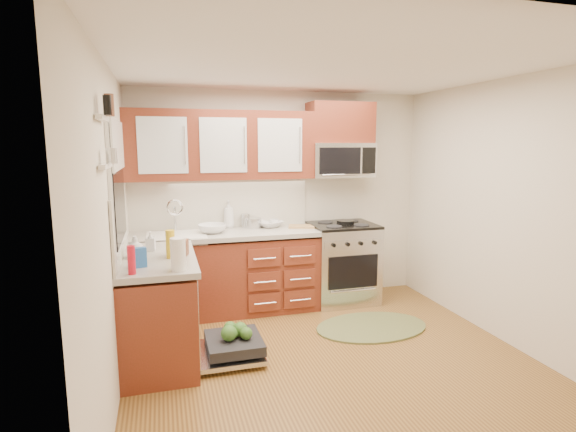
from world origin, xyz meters
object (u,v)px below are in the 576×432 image
object	(u,v)px
paper_towel_roll	(178,254)
range	(342,263)
sink	(177,246)
bowl_a	(270,224)
upper_cabinets	(221,145)
dishwasher	(230,348)
cup	(274,223)
skillet	(346,222)
rug	(372,327)
microwave	(340,160)
stock_pot	(253,223)
bowl_b	(212,229)
cutting_board	(302,226)

from	to	relation	value
paper_towel_roll	range	bearing A→B (deg)	35.94
sink	bowl_a	world-z (taller)	bowl_a
range	sink	world-z (taller)	range
bowl_a	upper_cabinets	bearing A→B (deg)	-177.39
dishwasher	paper_towel_roll	bearing A→B (deg)	-145.31
upper_cabinets	range	distance (m)	1.99
sink	cup	xyz separation A→B (m)	(1.14, 0.19, 0.17)
sink	dishwasher	world-z (taller)	sink
paper_towel_roll	cup	xyz separation A→B (m)	(1.16, 1.60, -0.08)
skillet	cup	xyz separation A→B (m)	(-0.83, 0.17, 0.00)
upper_cabinets	rug	xyz separation A→B (m)	(1.39, -1.00, -1.86)
dishwasher	skillet	world-z (taller)	skillet
upper_cabinets	skillet	world-z (taller)	upper_cabinets
skillet	cup	distance (m)	0.85
microwave	cup	distance (m)	1.08
range	skillet	bearing A→B (deg)	14.66
microwave	rug	bearing A→B (deg)	-91.13
microwave	stock_pot	bearing A→B (deg)	177.28
microwave	bowl_b	size ratio (longest dim) A/B	2.49
cutting_board	microwave	bearing A→B (deg)	7.87
cutting_board	paper_towel_roll	size ratio (longest dim) A/B	1.18
sink	bowl_a	bearing A→B (deg)	9.53
dishwasher	bowl_b	size ratio (longest dim) A/B	2.29
rug	stock_pot	distance (m)	1.75
microwave	bowl_b	distance (m)	1.71
upper_cabinets	stock_pot	bearing A→B (deg)	4.07
paper_towel_roll	bowl_a	bearing A→B (deg)	55.29
bowl_b	dishwasher	bearing A→B (deg)	-89.79
upper_cabinets	range	bearing A→B (deg)	-5.89
dishwasher	rug	distance (m)	1.55
rug	stock_pot	bearing A→B (deg)	135.17
dishwasher	bowl_b	xyz separation A→B (m)	(-0.00, 1.13, 0.87)
skillet	stock_pot	size ratio (longest dim) A/B	1.08
stock_pot	cup	xyz separation A→B (m)	(0.26, 0.01, -0.01)
sink	dishwasher	distance (m)	1.38
upper_cabinets	cup	xyz separation A→B (m)	(0.61, 0.04, -0.90)
stock_pot	dishwasher	bearing A→B (deg)	-110.50
upper_cabinets	cutting_board	distance (m)	1.31
range	bowl_a	world-z (taller)	bowl_a
bowl_a	bowl_b	bearing A→B (deg)	-165.97
skillet	bowl_b	world-z (taller)	bowl_b
sink	stock_pot	size ratio (longest dim) A/B	3.18
dishwasher	upper_cabinets	bearing A→B (deg)	83.96
range	microwave	bearing A→B (deg)	90.00
dishwasher	paper_towel_roll	size ratio (longest dim) A/B	2.74
upper_cabinets	cup	size ratio (longest dim) A/B	17.92
dishwasher	skillet	size ratio (longest dim) A/B	3.33
range	bowl_b	world-z (taller)	bowl_b
sink	paper_towel_roll	bearing A→B (deg)	-91.18
sink	bowl_a	distance (m)	1.10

